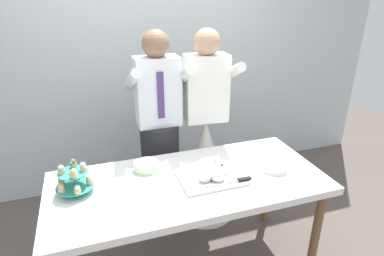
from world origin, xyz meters
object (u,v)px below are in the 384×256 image
Objects in this scene: plate_stack at (275,167)px; main_cake_tray at (212,174)px; person_groom at (160,143)px; round_cake at (146,167)px; cupcake_stand at (74,181)px; person_bride at (205,155)px; dessert_table at (189,189)px.

main_cake_tray is at bearing 176.85° from plate_stack.
round_cake is at bearing -114.08° from person_groom.
cupcake_stand is 0.48m from round_cake.
person_groom is 1.00× the size of person_bride.
person_groom is at bearing 93.52° from dessert_table.
plate_stack is (1.31, -0.15, -0.06)m from cupcake_stand.
person_groom is at bearing 65.92° from round_cake.
cupcake_stand is at bearing -153.16° from person_bride.
cupcake_stand is 0.86m from main_cake_tray.
plate_stack is 0.76m from person_bride.
person_groom is 0.42m from person_bride.
round_cake is 0.14× the size of person_groom.
cupcake_stand reaches higher than main_cake_tray.
cupcake_stand is at bearing -139.40° from person_groom.
plate_stack is at bearing -69.42° from person_bride.
dessert_table is at bearing 174.43° from plate_stack.
cupcake_stand is at bearing 172.76° from dessert_table.
dessert_table is 0.62m from plate_stack.
plate_stack is 0.79× the size of round_cake.
person_bride is at bearing 35.28° from round_cake.
dessert_table is 0.19m from main_cake_tray.
person_bride is at bearing 110.58° from plate_stack.
cupcake_stand is 0.88m from person_groom.
cupcake_stand reaches higher than plate_stack.
dessert_table is 0.72m from person_bride.
round_cake is at bearing 13.80° from cupcake_stand.
cupcake_stand is at bearing -166.20° from round_cake.
main_cake_tray is 0.26× the size of person_groom.
main_cake_tray is 0.72m from person_groom.
dessert_table is at bearing 167.07° from main_cake_tray.
person_bride is at bearing 60.66° from dessert_table.
main_cake_tray reaches higher than plate_stack.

